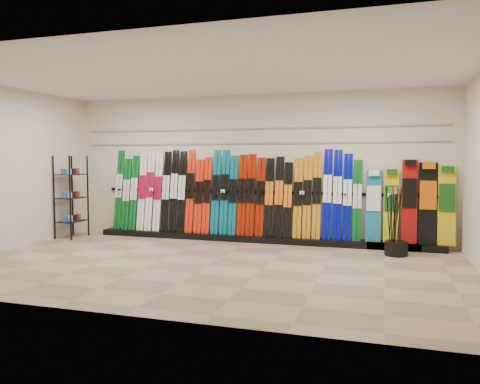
% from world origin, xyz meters
% --- Properties ---
extents(floor, '(8.00, 8.00, 0.00)m').
position_xyz_m(floor, '(0.00, 0.00, 0.00)').
color(floor, gray).
rests_on(floor, ground).
extents(back_wall, '(8.00, 0.00, 8.00)m').
position_xyz_m(back_wall, '(0.00, 2.50, 1.50)').
color(back_wall, beige).
rests_on(back_wall, floor).
extents(left_wall, '(0.00, 5.00, 5.00)m').
position_xyz_m(left_wall, '(-4.00, 0.00, 1.50)').
color(left_wall, beige).
rests_on(left_wall, floor).
extents(ceiling, '(8.00, 8.00, 0.00)m').
position_xyz_m(ceiling, '(0.00, 0.00, 3.00)').
color(ceiling, silver).
rests_on(ceiling, back_wall).
extents(ski_rack_base, '(8.00, 0.40, 0.12)m').
position_xyz_m(ski_rack_base, '(0.22, 2.28, 0.06)').
color(ski_rack_base, black).
rests_on(ski_rack_base, floor).
extents(skis, '(5.37, 0.30, 1.82)m').
position_xyz_m(skis, '(-0.47, 2.36, 0.96)').
color(skis, '#055C1C').
rests_on(skis, ski_rack_base).
extents(snowboards, '(1.58, 0.24, 1.55)m').
position_xyz_m(snowboards, '(3.12, 2.35, 0.84)').
color(snowboards, '#14728C').
rests_on(snowboards, ski_rack_base).
extents(accessory_rack, '(0.40, 0.60, 1.75)m').
position_xyz_m(accessory_rack, '(-3.75, 1.61, 0.88)').
color(accessory_rack, black).
rests_on(accessory_rack, floor).
extents(pole_bin, '(0.39, 0.39, 0.25)m').
position_xyz_m(pole_bin, '(2.86, 1.66, 0.12)').
color(pole_bin, black).
rests_on(pole_bin, floor).
extents(ski_poles, '(0.27, 0.25, 1.18)m').
position_xyz_m(ski_poles, '(2.81, 1.63, 0.61)').
color(ski_poles, black).
rests_on(ski_poles, pole_bin).
extents(slatwall_rail_0, '(7.60, 0.02, 0.03)m').
position_xyz_m(slatwall_rail_0, '(0.00, 2.48, 2.00)').
color(slatwall_rail_0, gray).
rests_on(slatwall_rail_0, back_wall).
extents(slatwall_rail_1, '(7.60, 0.02, 0.03)m').
position_xyz_m(slatwall_rail_1, '(0.00, 2.48, 2.30)').
color(slatwall_rail_1, gray).
rests_on(slatwall_rail_1, back_wall).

